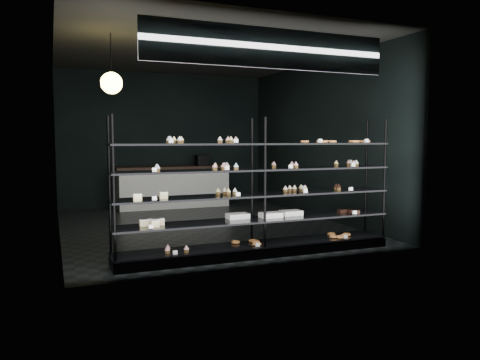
{
  "coord_description": "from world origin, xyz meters",
  "views": [
    {
      "loc": [
        -2.59,
        -8.31,
        1.62
      ],
      "look_at": [
        0.0,
        -1.9,
        1.01
      ],
      "focal_mm": 35.0,
      "sensor_mm": 36.0,
      "label": 1
    }
  ],
  "objects": [
    {
      "name": "pendant_lamp",
      "position": [
        -1.72,
        -1.05,
        2.45
      ],
      "size": [
        0.32,
        0.32,
        0.89
      ],
      "color": "black",
      "rests_on": "room"
    },
    {
      "name": "display_shelf",
      "position": [
        0.03,
        -2.45,
        0.63
      ],
      "size": [
        4.0,
        0.5,
        1.91
      ],
      "color": "black",
      "rests_on": "room"
    },
    {
      "name": "service_counter",
      "position": [
        0.09,
        2.5,
        0.5
      ],
      "size": [
        2.69,
        0.65,
        1.23
      ],
      "color": "silver",
      "rests_on": "room"
    },
    {
      "name": "signage",
      "position": [
        0.0,
        -2.93,
        2.75
      ],
      "size": [
        3.3,
        0.05,
        0.5
      ],
      "color": "#0C193E",
      "rests_on": "room"
    },
    {
      "name": "room",
      "position": [
        0.0,
        0.0,
        1.6
      ],
      "size": [
        5.01,
        6.01,
        3.2
      ],
      "color": "black",
      "rests_on": "ground"
    }
  ]
}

